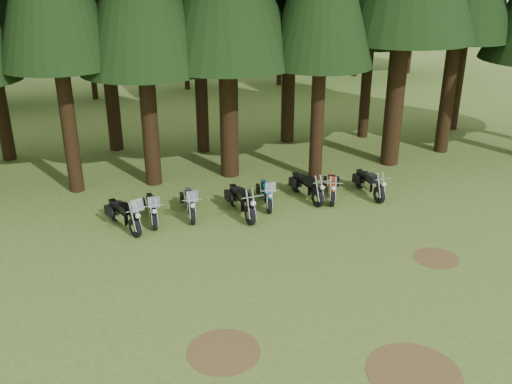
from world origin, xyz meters
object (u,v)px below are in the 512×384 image
motorcycle_0 (124,216)px  motorcycle_4 (266,194)px  motorcycle_3 (241,202)px  motorcycle_6 (332,187)px  motorcycle_2 (190,204)px  motorcycle_7 (369,184)px  motorcycle_5 (307,187)px  motorcycle_1 (152,209)px

motorcycle_0 → motorcycle_4: 5.34m
motorcycle_3 → motorcycle_6: 3.82m
motorcycle_0 → motorcycle_4: motorcycle_0 is taller
motorcycle_0 → motorcycle_2: 2.43m
motorcycle_0 → motorcycle_7: (9.50, 0.25, -0.03)m
motorcycle_5 → motorcycle_1: bearing=172.9°
motorcycle_7 → motorcycle_3: bearing=-178.1°
motorcycle_4 → motorcycle_6: (2.66, -0.07, 0.00)m
motorcycle_6 → motorcycle_4: bearing=-160.2°
motorcycle_1 → motorcycle_7: bearing=0.3°
motorcycle_0 → motorcycle_5: (7.00, 0.61, -0.02)m
motorcycle_0 → motorcycle_7: motorcycle_0 is taller
motorcycle_3 → motorcycle_7: (5.31, 0.33, -0.04)m
motorcycle_2 → motorcycle_1: bearing=-172.4°
motorcycle_5 → motorcycle_6: motorcycle_5 is taller
motorcycle_6 → motorcycle_7: bearing=15.4°
motorcycle_6 → motorcycle_7: size_ratio=0.90×
motorcycle_0 → motorcycle_6: size_ratio=1.13×
motorcycle_0 → motorcycle_6: motorcycle_0 is taller
motorcycle_0 → motorcycle_6: (7.97, 0.41, -0.05)m
motorcycle_3 → motorcycle_4: motorcycle_4 is taller
motorcycle_6 → motorcycle_5: bearing=-169.9°
motorcycle_4 → motorcycle_7: bearing=6.0°
motorcycle_3 → motorcycle_6: size_ratio=1.20×
motorcycle_5 → motorcycle_3: bearing=-175.9°
motorcycle_5 → motorcycle_6: (0.97, -0.19, -0.04)m
motorcycle_2 → motorcycle_3: (1.80, -0.50, 0.05)m
motorcycle_5 → motorcycle_7: bearing=-17.6°
motorcycle_6 → motorcycle_0: bearing=-155.6°
motorcycle_4 → motorcycle_7: motorcycle_4 is taller
motorcycle_0 → motorcycle_5: size_ratio=1.00×
motorcycle_2 → motorcycle_4: bearing=6.2°
motorcycle_4 → motorcycle_6: bearing=7.6°
motorcycle_2 → motorcycle_7: size_ratio=0.97×
motorcycle_2 → motorcycle_3: 1.86m
motorcycle_3 → motorcycle_7: motorcycle_3 is taller
motorcycle_5 → motorcycle_2: bearing=172.8°
motorcycle_2 → motorcycle_6: bearing=4.8°
motorcycle_0 → motorcycle_2: size_ratio=1.05×
motorcycle_0 → motorcycle_1: bearing=-1.9°
motorcycle_3 → motorcycle_2: bearing=159.4°
motorcycle_6 → motorcycle_7: (1.53, -0.16, 0.02)m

